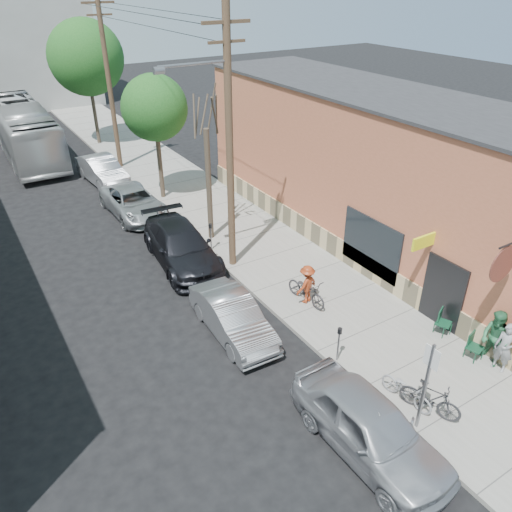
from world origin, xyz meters
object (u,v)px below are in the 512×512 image
tree_bare (209,186)px  tree_leafy_far (86,58)px  utility_pole_near (228,140)px  parked_bike_b (407,390)px  patio_chair_a (475,347)px  car_1 (233,317)px  car_4 (102,170)px  parking_meter_far (211,232)px  parked_bike_a (431,399)px  car_3 (134,202)px  patron_green (495,338)px  tree_leafy_mid (155,108)px  patio_chair_b (444,323)px  patron_grey (504,348)px  sign_post (427,379)px  car_0 (369,427)px  cyclist (307,284)px  parking_meter_near (339,339)px  car_2 (181,246)px  bus (25,131)px

tree_bare → tree_leafy_far: size_ratio=0.61×
utility_pole_near → parked_bike_b: utility_pole_near is taller
parked_bike_b → tree_bare: bearing=81.6°
patio_chair_a → car_1: car_1 is taller
car_4 → parked_bike_b: bearing=-90.0°
parking_meter_far → car_1: bearing=-110.4°
parked_bike_a → tree_leafy_far: bearing=67.0°
car_3 → patio_chair_a: bearing=-73.4°
tree_bare → parked_bike_a: tree_bare is taller
car_1 → patio_chair_a: bearing=-40.4°
parking_meter_far → patron_green: patron_green is taller
tree_bare → car_3: 5.32m
tree_leafy_mid → car_4: bearing=116.0°
patio_chair_a → patron_green: (0.28, -0.38, 0.50)m
patio_chair_b → patron_grey: 2.13m
tree_leafy_mid → patron_green: tree_leafy_mid is taller
tree_leafy_far → patron_grey: tree_leafy_far is taller
tree_leafy_mid → parked_bike_a: size_ratio=3.75×
utility_pole_near → sign_post: bearing=-90.2°
utility_pole_near → car_3: utility_pole_near is taller
car_0 → car_1: 5.98m
tree_leafy_far → cyclist: tree_leafy_far is taller
tree_leafy_far → car_0: size_ratio=1.73×
parking_meter_near → car_4: (-1.45, 19.30, -0.23)m
parked_bike_b → car_1: (-2.53, 5.42, 0.10)m
tree_leafy_mid → patio_chair_b: tree_leafy_mid is taller
cyclist → car_2: (-2.56, 5.29, -0.11)m
tree_bare → bus: bearing=105.4°
patio_chair_a → patron_green: 0.69m
patio_chair_a → parking_meter_far: bearing=95.4°
tree_leafy_mid → patio_chair_b: (3.30, -16.05, -4.29)m
parked_bike_b → bus: (-4.68, 29.05, 1.13)m
cyclist → parked_bike_b: 5.50m
car_0 → car_1: (-0.57, 5.95, -0.11)m
patron_green → tree_bare: bearing=-155.8°
car_2 → utility_pole_near: bearing=-36.0°
utility_pole_near → car_4: (-1.59, 12.34, -4.65)m
parking_meter_far → car_2: bearing=-175.2°
parking_meter_near → bus: size_ratio=0.10×
tree_leafy_far → car_3: size_ratio=1.67×
car_0 → car_1: car_0 is taller
parking_meter_far → patio_chair_b: size_ratio=1.41×
patio_chair_a → car_4: car_4 is taller
patio_chair_b → patron_green: bearing=-111.6°
parking_meter_far → car_0: car_0 is taller
car_2 → patio_chair_a: bearing=-58.6°
parking_meter_near → tree_leafy_far: bearing=88.8°
sign_post → bus: bearing=98.2°
parking_meter_far → cyclist: (1.11, -5.41, -0.08)m
patron_grey → car_4: bearing=-175.2°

